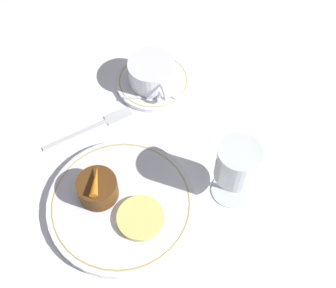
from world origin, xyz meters
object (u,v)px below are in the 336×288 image
Objects in this scene: dinner_plate at (121,204)px; wine_glass at (237,166)px; fork at (98,125)px; coffee_cup at (152,72)px; dessert_cake at (98,189)px.

wine_glass is at bearing 75.88° from dinner_plate.
coffee_cup is at bearing 111.59° from fork.
wine_glass is 0.29m from fork.
coffee_cup reaches higher than fork.
dinner_plate is at bearing -5.30° from fork.
wine_glass reaches higher than fork.
fork is at bearing -68.41° from coffee_cup.
fork is (0.05, -0.13, -0.03)m from coffee_cup.
dinner_plate is at bearing -33.17° from coffee_cup.
wine_glass is 0.23m from dessert_cake.
dessert_cake is (-0.03, -0.03, 0.03)m from dinner_plate.
dinner_plate is at bearing 43.63° from dessert_cake.
dinner_plate is 0.05m from dessert_cake.
coffee_cup is (-0.22, 0.15, 0.03)m from dinner_plate.
fork is 2.65× the size of dessert_cake.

